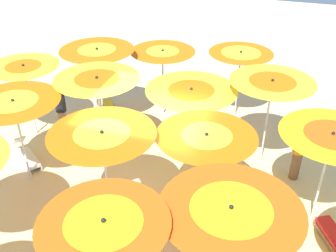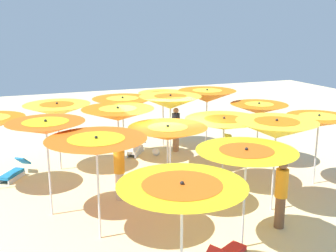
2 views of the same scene
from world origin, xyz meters
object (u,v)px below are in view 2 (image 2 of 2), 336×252
at_px(beach_umbrella_4, 96,146).
at_px(beach_umbrella_7, 259,109).
at_px(beach_umbrella_3, 319,121).
at_px(lounger_2, 14,172).
at_px(beach_umbrella_9, 118,114).
at_px(beach_umbrella_13, 57,110).
at_px(beach_umbrella_11, 207,96).
at_px(beachgoer_1, 119,170).
at_px(beach_umbrella_10, 170,102).
at_px(beach_ball, 156,152).
at_px(lounger_3, 136,149).
at_px(beach_umbrella_15, 163,97).
at_px(lounger_0, 222,146).
at_px(beach_umbrella_0, 182,193).
at_px(beach_umbrella_1, 246,157).
at_px(beach_umbrella_14, 123,104).
at_px(beach_umbrella_6, 224,124).
at_px(beach_umbrella_5, 168,133).
at_px(beachgoer_2, 281,193).
at_px(beach_umbrella_2, 276,129).
at_px(beach_umbrella_8, 46,128).
at_px(beachgoer_0, 176,129).

relative_size(beach_umbrella_4, beach_umbrella_7, 1.11).
relative_size(beach_umbrella_3, lounger_2, 1.64).
height_order(beach_umbrella_4, beach_umbrella_9, beach_umbrella_9).
distance_m(beach_umbrella_13, lounger_2, 2.38).
distance_m(beach_umbrella_11, beachgoer_1, 5.03).
xyz_separation_m(beach_umbrella_9, beach_umbrella_10, (-1.11, 2.04, 0.02)).
bearing_deg(beach_umbrella_11, beach_ball, -109.50).
bearing_deg(beach_umbrella_11, lounger_3, -115.05).
relative_size(beach_umbrella_15, lounger_0, 1.77).
relative_size(beach_umbrella_0, beach_umbrella_13, 0.97).
height_order(beach_umbrella_7, beach_umbrella_9, beach_umbrella_9).
xyz_separation_m(beach_umbrella_0, beach_umbrella_1, (-1.12, 1.92, 0.05)).
bearing_deg(beachgoer_1, beach_umbrella_15, 63.57).
relative_size(beach_umbrella_14, beach_umbrella_15, 1.04).
distance_m(beach_umbrella_0, beach_umbrella_6, 5.36).
relative_size(beach_umbrella_10, lounger_0, 2.03).
relative_size(beach_umbrella_5, beach_umbrella_15, 1.04).
xyz_separation_m(lounger_3, beachgoer_2, (6.80, 1.49, 0.68)).
bearing_deg(beach_ball, beach_umbrella_2, 13.04).
distance_m(beach_umbrella_6, beach_umbrella_11, 3.12).
bearing_deg(beachgoer_1, beach_umbrella_9, 82.37).
bearing_deg(beach_umbrella_8, beach_umbrella_2, 71.37).
bearing_deg(beach_umbrella_8, beach_umbrella_5, 74.19).
relative_size(beach_umbrella_5, beach_umbrella_10, 0.91).
bearing_deg(beachgoer_0, beach_umbrella_9, 102.25).
height_order(beach_umbrella_2, beach_umbrella_11, beach_umbrella_11).
distance_m(beach_umbrella_5, beach_umbrella_10, 3.20).
bearing_deg(beach_umbrella_15, beach_umbrella_1, -8.19).
relative_size(beach_umbrella_13, beach_umbrella_14, 1.00).
distance_m(beach_umbrella_9, lounger_3, 3.99).
bearing_deg(beach_umbrella_0, beach_umbrella_5, 162.44).
relative_size(beach_umbrella_6, beach_umbrella_14, 0.98).
xyz_separation_m(beach_umbrella_2, beach_umbrella_14, (-5.46, -2.48, -0.16)).
xyz_separation_m(beachgoer_1, beach_ball, (-3.33, 2.26, -0.73)).
distance_m(beach_umbrella_15, beachgoer_1, 5.44).
distance_m(beach_umbrella_4, beach_umbrella_9, 2.90).
xyz_separation_m(beach_umbrella_1, beach_umbrella_2, (-1.34, 1.70, 0.12)).
bearing_deg(beach_umbrella_10, beach_umbrella_6, 21.81).
distance_m(beach_umbrella_6, beach_umbrella_13, 5.45).
distance_m(beach_umbrella_2, lounger_0, 5.55).
bearing_deg(lounger_3, beach_ball, 88.01).
xyz_separation_m(beach_umbrella_8, beachgoer_1, (-0.30, 1.87, -1.42)).
bearing_deg(beach_umbrella_2, beach_umbrella_3, 115.18).
xyz_separation_m(beach_umbrella_15, beachgoer_0, (0.83, 0.21, -1.09)).
bearing_deg(beachgoer_0, beach_umbrella_15, -17.89).
relative_size(beach_umbrella_10, beachgoer_2, 1.51).
bearing_deg(beachgoer_2, beach_umbrella_9, 131.86).
height_order(beach_umbrella_0, beach_umbrella_5, beach_umbrella_5).
bearing_deg(beach_umbrella_14, beach_umbrella_2, 24.43).
bearing_deg(beachgoer_2, beach_ball, 101.37).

